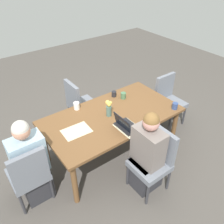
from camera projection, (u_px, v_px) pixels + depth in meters
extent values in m
plane|color=#4C4742|center=(112.00, 151.00, 3.76)|extent=(10.00, 10.00, 0.00)
cube|color=brown|center=(112.00, 116.00, 3.35)|extent=(1.95, 1.05, 0.04)
cylinder|color=brown|center=(137.00, 103.00, 4.29)|extent=(0.07, 0.07, 0.69)
cylinder|color=brown|center=(45.00, 143.00, 3.41)|extent=(0.07, 0.07, 0.69)
cylinder|color=brown|center=(174.00, 128.00, 3.71)|extent=(0.07, 0.07, 0.69)
cylinder|color=brown|center=(75.00, 184.00, 2.83)|extent=(0.07, 0.07, 0.69)
cube|color=slate|center=(28.00, 174.00, 2.87)|extent=(0.44, 0.44, 0.08)
cube|color=slate|center=(30.00, 169.00, 2.59)|extent=(0.42, 0.06, 0.45)
cylinder|color=#333338|center=(12.00, 183.00, 3.03)|extent=(0.04, 0.04, 0.37)
cylinder|color=#333338|center=(40.00, 170.00, 3.22)|extent=(0.04, 0.04, 0.37)
cylinder|color=#333338|center=(22.00, 204.00, 2.78)|extent=(0.04, 0.04, 0.37)
cylinder|color=#333338|center=(52.00, 188.00, 2.97)|extent=(0.04, 0.04, 0.37)
cube|color=#2D2D33|center=(36.00, 181.00, 3.01)|extent=(0.34, 0.36, 0.45)
cube|color=#99B7CC|center=(28.00, 155.00, 2.73)|extent=(0.40, 0.24, 0.50)
sphere|color=tan|center=(21.00, 131.00, 2.52)|extent=(0.20, 0.20, 0.20)
sphere|color=beige|center=(20.00, 129.00, 2.50)|extent=(0.19, 0.19, 0.19)
cube|color=slate|center=(149.00, 166.00, 2.98)|extent=(0.44, 0.44, 0.08)
cube|color=slate|center=(162.00, 144.00, 2.92)|extent=(0.06, 0.42, 0.45)
cylinder|color=#333338|center=(147.00, 194.00, 2.90)|extent=(0.04, 0.04, 0.37)
cylinder|color=#333338|center=(128.00, 175.00, 3.14)|extent=(0.04, 0.04, 0.37)
cylinder|color=#333338|center=(168.00, 179.00, 3.08)|extent=(0.04, 0.04, 0.37)
cylinder|color=#333338|center=(148.00, 162.00, 3.33)|extent=(0.04, 0.04, 0.37)
cube|color=#2D2D33|center=(145.00, 172.00, 3.13)|extent=(0.36, 0.34, 0.45)
cube|color=slate|center=(148.00, 146.00, 2.85)|extent=(0.24, 0.40, 0.50)
sphere|color=tan|center=(151.00, 122.00, 2.64)|extent=(0.20, 0.20, 0.20)
sphere|color=brown|center=(151.00, 120.00, 2.62)|extent=(0.19, 0.19, 0.19)
cube|color=slate|center=(171.00, 104.00, 4.14)|extent=(0.44, 0.44, 0.08)
cube|color=slate|center=(165.00, 87.00, 4.11)|extent=(0.42, 0.06, 0.45)
cylinder|color=#333338|center=(184.00, 116.00, 4.24)|extent=(0.04, 0.04, 0.37)
cylinder|color=#333338|center=(170.00, 123.00, 4.05)|extent=(0.04, 0.04, 0.37)
cylinder|color=#333338|center=(168.00, 106.00, 4.49)|extent=(0.04, 0.04, 0.37)
cylinder|color=#333338|center=(154.00, 113.00, 4.30)|extent=(0.04, 0.04, 0.37)
cube|color=slate|center=(83.00, 105.00, 4.11)|extent=(0.44, 0.44, 0.08)
cube|color=slate|center=(72.00, 96.00, 3.87)|extent=(0.06, 0.42, 0.45)
cylinder|color=#333338|center=(88.00, 107.00, 4.46)|extent=(0.04, 0.04, 0.37)
cylinder|color=#333338|center=(99.00, 117.00, 4.21)|extent=(0.04, 0.04, 0.37)
cylinder|color=#333338|center=(70.00, 114.00, 4.27)|extent=(0.04, 0.04, 0.37)
cylinder|color=#333338|center=(81.00, 125.00, 4.03)|extent=(0.04, 0.04, 0.37)
cylinder|color=#4C6B60|center=(109.00, 111.00, 3.28)|extent=(0.08, 0.08, 0.15)
sphere|color=gold|center=(108.00, 104.00, 3.21)|extent=(0.05, 0.05, 0.05)
cylinder|color=#477A3D|center=(108.00, 105.00, 3.22)|extent=(0.01, 0.01, 0.05)
sphere|color=gold|center=(109.00, 105.00, 3.21)|extent=(0.05, 0.05, 0.05)
cylinder|color=#477A3D|center=(109.00, 106.00, 3.22)|extent=(0.01, 0.01, 0.03)
sphere|color=gold|center=(111.00, 103.00, 3.22)|extent=(0.05, 0.05, 0.05)
cylinder|color=#477A3D|center=(111.00, 104.00, 3.24)|extent=(0.01, 0.01, 0.05)
sphere|color=gold|center=(108.00, 102.00, 3.22)|extent=(0.06, 0.06, 0.06)
cylinder|color=#477A3D|center=(108.00, 104.00, 3.23)|extent=(0.01, 0.01, 0.06)
cube|color=beige|center=(76.00, 131.00, 3.04)|extent=(0.37, 0.28, 0.00)
cube|color=beige|center=(128.00, 128.00, 3.09)|extent=(0.26, 0.36, 0.00)
cube|color=black|center=(127.00, 126.00, 3.10)|extent=(0.22, 0.32, 0.02)
cube|color=black|center=(122.00, 123.00, 3.00)|extent=(0.06, 0.31, 0.20)
cylinder|color=#232328|center=(114.00, 94.00, 3.72)|extent=(0.08, 0.08, 0.09)
cylinder|color=#47704C|center=(123.00, 96.00, 3.67)|extent=(0.08, 0.08, 0.10)
cylinder|color=#33477A|center=(175.00, 106.00, 3.43)|extent=(0.08, 0.08, 0.10)
cylinder|color=white|center=(77.00, 106.00, 3.43)|extent=(0.09, 0.09, 0.11)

